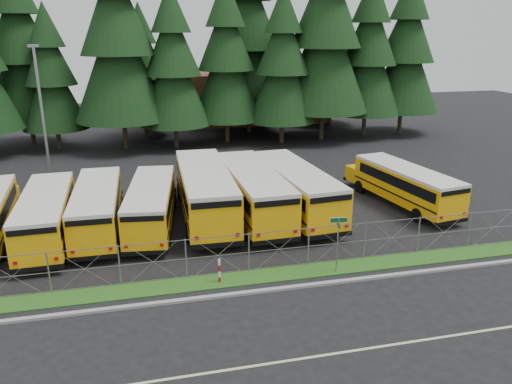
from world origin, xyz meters
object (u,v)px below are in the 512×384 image
bus_4 (205,193)px  bus_5 (251,193)px  bus_east (402,186)px  bus_1 (47,216)px  bus_6 (292,190)px  bus_3 (152,206)px  bus_2 (98,209)px  light_standard (42,113)px  striped_bollard (219,271)px  street_sign (338,233)px

bus_4 → bus_5: bearing=-6.6°
bus_5 → bus_east: 10.12m
bus_1 → bus_5: bearing=2.7°
bus_1 → bus_6: bus_6 is taller
bus_3 → bus_5: bus_5 is taller
bus_2 → bus_3: 3.02m
light_standard → bus_2: bearing=-67.5°
bus_east → striped_bollard: bearing=-159.3°
bus_5 → striped_bollard: bearing=-114.2°
bus_2 → bus_4: 6.28m
bus_3 → bus_east: size_ratio=1.01×
bus_6 → striped_bollard: 10.09m
bus_3 → bus_5: (6.05, 0.45, 0.20)m
bus_3 → bus_4: bus_4 is taller
bus_5 → bus_east: (10.11, -0.36, -0.22)m
bus_1 → bus_6: (14.38, 0.94, 0.16)m
bus_2 → light_standard: bearing=113.1°
striped_bollard → light_standard: 20.45m
bus_1 → bus_3: bus_1 is taller
bus_1 → bus_4: 8.98m
bus_4 → street_sign: 10.10m
bus_4 → light_standard: bearing=140.3°
striped_bollard → bus_5: bearing=67.6°
bus_east → bus_3: bearing=171.2°
bus_4 → light_standard: light_standard is taller
bus_east → bus_5: bearing=168.9°
bus_4 → striped_bollard: 8.54m
bus_5 → street_sign: bus_5 is taller
bus_4 → light_standard: size_ratio=1.21×
bus_3 → light_standard: (-6.98, 9.70, 4.16)m
bus_2 → bus_4: (6.23, 0.72, 0.25)m
light_standard → bus_6: bearing=-30.5°
bus_1 → bus_5: 11.75m
bus_1 → bus_east: size_ratio=1.03×
bus_6 → street_sign: (-0.34, -8.27, 0.51)m
street_sign → striped_bollard: (-5.66, 0.21, -1.43)m
bus_4 → bus_east: 12.97m
bus_1 → bus_4: size_ratio=0.85×
bus_1 → bus_2: bus_1 is taller
bus_1 → bus_5: bus_5 is taller
bus_4 → bus_6: bearing=-2.9°
bus_3 → bus_6: size_ratio=0.88×
bus_east → striped_bollard: (-13.45, -7.71, -0.72)m
bus_east → street_sign: street_sign is taller
bus_east → light_standard: bearing=148.4°
street_sign → bus_east: bearing=45.5°
striped_bollard → light_standard: bearing=119.3°
street_sign → bus_6: bearing=87.6°
bus_6 → light_standard: size_ratio=1.14×
bus_3 → bus_6: bus_6 is taller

